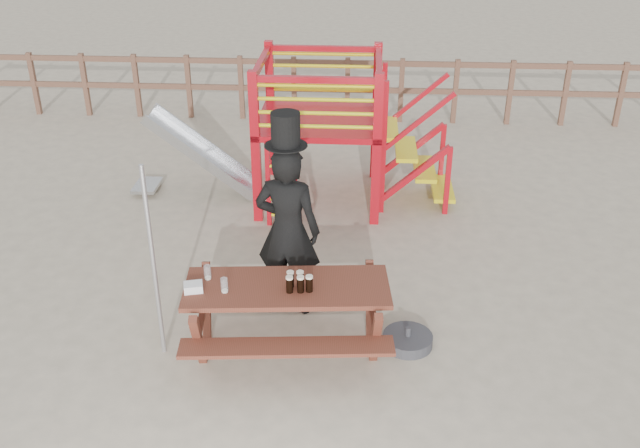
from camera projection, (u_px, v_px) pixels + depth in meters
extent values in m
plane|color=#BDAD93|center=(279.00, 344.00, 7.41)|extent=(60.00, 60.00, 0.00)
cube|color=brown|center=(321.00, 62.00, 13.08)|extent=(15.00, 0.06, 0.10)
cube|color=brown|center=(321.00, 89.00, 13.32)|extent=(15.00, 0.06, 0.10)
cube|color=brown|center=(34.00, 84.00, 13.63)|extent=(0.09, 0.09, 1.20)
cube|color=brown|center=(85.00, 85.00, 13.57)|extent=(0.09, 0.09, 1.20)
cube|color=brown|center=(137.00, 86.00, 13.51)|extent=(0.09, 0.09, 1.20)
cube|color=brown|center=(189.00, 87.00, 13.46)|extent=(0.09, 0.09, 1.20)
cube|color=brown|center=(241.00, 88.00, 13.40)|extent=(0.09, 0.09, 1.20)
cube|color=brown|center=(294.00, 89.00, 13.35)|extent=(0.09, 0.09, 1.20)
cube|color=brown|center=(347.00, 90.00, 13.29)|extent=(0.09, 0.09, 1.20)
cube|color=brown|center=(401.00, 91.00, 13.23)|extent=(0.09, 0.09, 1.20)
cube|color=brown|center=(455.00, 92.00, 13.18)|extent=(0.09, 0.09, 1.20)
cube|color=brown|center=(510.00, 93.00, 13.12)|extent=(0.09, 0.09, 1.20)
cube|color=brown|center=(565.00, 94.00, 13.07)|extent=(0.09, 0.09, 1.20)
cube|color=brown|center=(621.00, 95.00, 13.01)|extent=(0.09, 0.09, 1.20)
cube|color=#AD0B16|center=(256.00, 149.00, 9.43)|extent=(0.12, 0.12, 2.10)
cube|color=#AD0B16|center=(377.00, 152.00, 9.34)|extent=(0.12, 0.12, 2.10)
cube|color=#AD0B16|center=(271.00, 110.00, 10.84)|extent=(0.12, 0.12, 2.10)
cube|color=#AD0B16|center=(376.00, 112.00, 10.75)|extent=(0.12, 0.12, 2.10)
cube|color=#AD0B16|center=(320.00, 119.00, 10.02)|extent=(1.72, 1.72, 0.08)
cube|color=#AD0B16|center=(316.00, 80.00, 8.94)|extent=(1.60, 0.08, 0.08)
cube|color=#AD0B16|center=(323.00, 48.00, 10.36)|extent=(1.60, 0.08, 0.08)
cube|color=#AD0B16|center=(261.00, 62.00, 9.70)|extent=(0.08, 1.60, 0.08)
cube|color=#AD0B16|center=(379.00, 64.00, 9.61)|extent=(0.08, 1.60, 0.08)
cylinder|color=yellow|center=(316.00, 126.00, 9.23)|extent=(1.50, 0.05, 0.05)
cylinder|color=yellow|center=(323.00, 90.00, 10.65)|extent=(1.50, 0.05, 0.05)
cylinder|color=yellow|center=(316.00, 113.00, 9.15)|extent=(1.50, 0.05, 0.05)
cylinder|color=yellow|center=(323.00, 78.00, 10.56)|extent=(1.50, 0.05, 0.05)
cylinder|color=yellow|center=(316.00, 100.00, 9.06)|extent=(1.50, 0.05, 0.05)
cylinder|color=yellow|center=(323.00, 66.00, 10.48)|extent=(1.50, 0.05, 0.05)
cylinder|color=yellow|center=(316.00, 86.00, 8.98)|extent=(1.50, 0.05, 0.05)
cylinder|color=yellow|center=(323.00, 54.00, 10.40)|extent=(1.50, 0.05, 0.05)
cube|color=#AD0B16|center=(268.00, 185.00, 9.50)|extent=(0.06, 0.06, 1.20)
cube|color=#AD0B16|center=(295.00, 185.00, 9.48)|extent=(0.06, 0.06, 1.20)
cylinder|color=yellow|center=(282.00, 215.00, 9.69)|extent=(0.36, 0.04, 0.04)
cylinder|color=yellow|center=(282.00, 199.00, 9.58)|extent=(0.36, 0.04, 0.04)
cylinder|color=yellow|center=(282.00, 183.00, 9.47)|extent=(0.36, 0.04, 0.04)
cylinder|color=yellow|center=(281.00, 166.00, 9.36)|extent=(0.36, 0.04, 0.04)
cylinder|color=yellow|center=(281.00, 149.00, 9.25)|extent=(0.36, 0.04, 0.04)
cube|color=yellow|center=(387.00, 129.00, 10.02)|extent=(0.30, 0.90, 0.06)
cube|color=yellow|center=(406.00, 149.00, 10.15)|extent=(0.30, 0.90, 0.06)
cube|color=yellow|center=(424.00, 169.00, 10.27)|extent=(0.30, 0.90, 0.06)
cube|color=yellow|center=(442.00, 188.00, 10.39)|extent=(0.30, 0.90, 0.06)
cube|color=#AD0B16|center=(415.00, 173.00, 9.83)|extent=(0.95, 0.08, 0.86)
cube|color=#AD0B16|center=(412.00, 149.00, 10.62)|extent=(0.95, 0.08, 0.86)
cube|color=#B2B5BA|center=(204.00, 155.00, 10.39)|extent=(1.53, 0.55, 1.21)
cube|color=#B2B5BA|center=(199.00, 159.00, 10.13)|extent=(1.58, 0.04, 1.28)
cube|color=#B2B5BA|center=(207.00, 145.00, 10.61)|extent=(1.58, 0.04, 1.28)
cube|color=#B2B5BA|center=(147.00, 185.00, 10.68)|extent=(0.35, 0.55, 0.05)
cube|color=maroon|center=(287.00, 288.00, 6.97)|extent=(2.06, 0.92, 0.05)
cube|color=maroon|center=(287.00, 347.00, 6.62)|extent=(2.02, 0.45, 0.04)
cube|color=maroon|center=(289.00, 284.00, 7.60)|extent=(2.02, 0.45, 0.04)
cube|color=maroon|center=(203.00, 322.00, 7.13)|extent=(0.18, 1.21, 0.72)
cube|color=maroon|center=(373.00, 320.00, 7.17)|extent=(0.18, 1.21, 0.72)
imported|color=black|center=(288.00, 231.00, 7.56)|extent=(0.78, 0.58, 1.93)
cube|color=#0D993A|center=(292.00, 205.00, 7.59)|extent=(0.08, 0.03, 0.45)
cylinder|color=black|center=(286.00, 145.00, 7.11)|extent=(0.44, 0.44, 0.01)
cylinder|color=black|center=(285.00, 129.00, 7.03)|extent=(0.30, 0.30, 0.33)
cube|color=white|center=(289.00, 113.00, 7.11)|extent=(0.15, 0.03, 0.04)
cylinder|color=#B2B2B7|center=(154.00, 264.00, 6.82)|extent=(0.05, 0.05, 2.07)
cylinder|color=#35353A|center=(408.00, 340.00, 7.36)|extent=(0.52, 0.52, 0.12)
cylinder|color=#35353A|center=(408.00, 331.00, 7.31)|extent=(0.06, 0.06, 0.10)
cube|color=white|center=(193.00, 287.00, 6.86)|extent=(0.21, 0.18, 0.08)
cylinder|color=black|center=(290.00, 285.00, 6.82)|extent=(0.07, 0.07, 0.15)
cylinder|color=beige|center=(289.00, 278.00, 6.78)|extent=(0.07, 0.07, 0.02)
cylinder|color=black|center=(301.00, 285.00, 6.83)|extent=(0.07, 0.07, 0.15)
cylinder|color=beige|center=(300.00, 277.00, 6.79)|extent=(0.07, 0.07, 0.02)
cylinder|color=black|center=(309.00, 284.00, 6.84)|extent=(0.07, 0.07, 0.15)
cylinder|color=beige|center=(309.00, 277.00, 6.80)|extent=(0.07, 0.07, 0.02)
cylinder|color=black|center=(290.00, 280.00, 6.91)|extent=(0.07, 0.07, 0.15)
cylinder|color=beige|center=(290.00, 273.00, 6.87)|extent=(0.07, 0.07, 0.02)
cylinder|color=black|center=(300.00, 280.00, 6.91)|extent=(0.07, 0.07, 0.15)
cylinder|color=beige|center=(300.00, 272.00, 6.87)|extent=(0.07, 0.07, 0.02)
cylinder|color=silver|center=(224.00, 285.00, 6.83)|extent=(0.07, 0.07, 0.15)
cylinder|color=beige|center=(225.00, 291.00, 6.86)|extent=(0.06, 0.06, 0.02)
cylinder|color=silver|center=(207.00, 272.00, 7.04)|extent=(0.07, 0.07, 0.15)
cylinder|color=beige|center=(208.00, 278.00, 7.07)|extent=(0.06, 0.06, 0.02)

